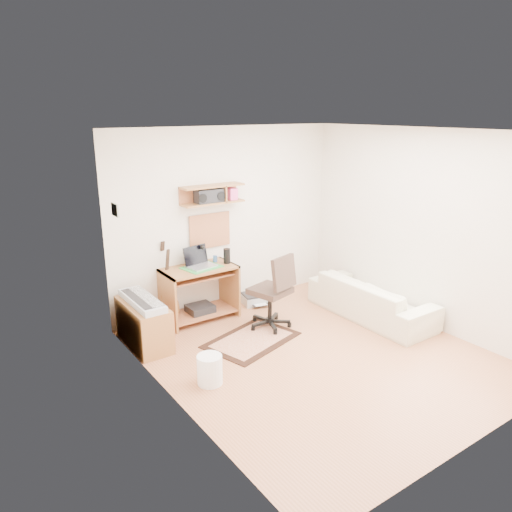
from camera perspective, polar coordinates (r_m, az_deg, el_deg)
floor at (r=5.99m, az=7.07°, el=-11.44°), size 3.60×4.00×0.01m
ceiling at (r=5.28m, az=8.11°, el=14.37°), size 3.60×4.00×0.01m
back_wall at (r=7.05m, az=-3.43°, el=4.39°), size 3.60×0.01×2.60m
left_wall at (r=4.53m, az=-9.69°, el=-3.00°), size 0.01×4.00×2.60m
right_wall at (r=6.81m, az=18.93°, el=3.03°), size 0.01×4.00×2.60m
wall_shelf at (r=6.72m, az=-5.11°, el=7.20°), size 0.90×0.25×0.26m
cork_board at (r=6.91m, az=-5.43°, el=2.98°), size 0.64×0.03×0.49m
wall_photo at (r=5.78m, az=-16.17°, el=5.22°), size 0.02×0.20×0.15m
desk at (r=6.79m, az=-6.61°, el=-4.36°), size 1.00×0.55×0.75m
laptop at (r=6.62m, az=-6.42°, el=-0.17°), size 0.43×0.43×0.29m
speaker at (r=6.79m, az=-3.43°, el=0.00°), size 0.09×0.09×0.21m
desk_lamp at (r=6.81m, az=-6.11°, el=0.29°), size 0.09×0.09×0.28m
pencil_cup at (r=6.88m, az=-4.81°, el=-0.33°), size 0.06×0.06×0.09m
boombox at (r=6.69m, az=-5.53°, el=6.97°), size 0.39×0.18×0.20m
rug at (r=6.27m, az=-0.53°, el=-9.78°), size 1.31×1.04×0.02m
task_chair at (r=6.45m, az=1.65°, el=-4.06°), size 0.65×0.65×1.04m
cabinet at (r=6.21m, az=-13.00°, el=-7.81°), size 0.40×0.90×0.55m
music_keyboard at (r=6.09m, az=-13.19°, el=-5.12°), size 0.28×0.88×0.08m
guitar at (r=6.67m, az=-10.22°, el=-3.14°), size 0.34×0.26×1.14m
waste_basket at (r=5.34m, az=-5.44°, el=-13.10°), size 0.33×0.33×0.32m
printer at (r=7.37m, az=-0.02°, el=-4.93°), size 0.45×0.38×0.15m
sofa at (r=7.01m, az=13.38°, el=-4.14°), size 0.54×1.86×0.73m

